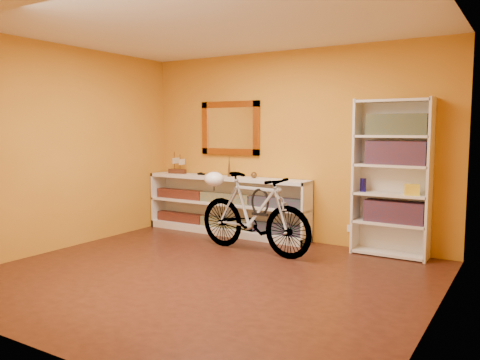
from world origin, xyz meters
The scene contains 24 objects.
floor centered at (0.00, 0.00, -0.01)m, with size 4.50×4.00×0.01m, color black.
ceiling centered at (0.00, 0.00, 2.60)m, with size 4.50×4.00×0.01m, color silver.
back_wall centered at (0.00, 2.00, 1.30)m, with size 4.50×0.01×2.60m, color #BC791C.
left_wall centered at (-2.25, 0.00, 1.30)m, with size 0.01×4.00×2.60m, color #BC791C.
right_wall centered at (2.25, 0.00, 1.30)m, with size 0.01×4.00×2.60m, color #BC791C.
gilt_mirror centered at (-0.95, 1.97, 1.55)m, with size 0.98×0.06×0.78m, color brown.
wall_socket centered at (0.90, 1.99, 0.25)m, with size 0.09×0.01×0.09m, color silver.
console_unit centered at (-0.93, 1.81, 0.42)m, with size 2.60×0.35×0.85m, color silver, non-canonical shape.
cd_row_lower centered at (-0.93, 1.79, 0.17)m, with size 2.50×0.13×0.14m, color black.
cd_row_upper centered at (-0.93, 1.79, 0.54)m, with size 2.50×0.13×0.14m, color navy.
model_ship centered at (-1.83, 1.81, 1.02)m, with size 0.28×0.10×0.33m, color #3E1E11, non-canonical shape.
toy_car centered at (-1.37, 1.81, 0.85)m, with size 0.00×0.00×0.00m, color black.
bronze_ornament centered at (-0.87, 1.81, 1.00)m, with size 0.05×0.05×0.31m, color brown.
decorative_orb centered at (-0.46, 1.81, 0.89)m, with size 0.09×0.09×0.09m, color brown.
bookcase centered at (1.44, 1.84, 0.95)m, with size 0.90×0.30×1.90m, color silver, non-canonical shape.
book_row_a centered at (1.49, 1.84, 0.55)m, with size 0.70×0.22×0.26m, color maroon.
book_row_b centered at (1.49, 1.84, 1.25)m, with size 0.70×0.22×0.28m, color maroon.
book_row_c centered at (1.49, 1.84, 1.59)m, with size 0.70×0.22×0.25m, color #163E4E.
travel_mug centered at (1.10, 1.82, 0.85)m, with size 0.07×0.07×0.17m, color navy.
red_tin centered at (1.24, 1.87, 1.55)m, with size 0.13×0.13×0.17m, color #9B3316.
yellow_bag centered at (1.69, 1.80, 0.83)m, with size 0.17×0.11×0.13m, color yellow.
bicycle centered at (-0.05, 1.10, 0.50)m, with size 1.70×0.44×1.00m, color silver.
helmet centered at (-0.69, 1.17, 0.88)m, with size 0.26×0.25×0.20m, color white.
u_lock centered at (0.05, 1.08, 0.65)m, with size 0.25×0.25×0.03m, color black.
Camera 1 is at (2.89, -4.00, 1.54)m, focal length 35.98 mm.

